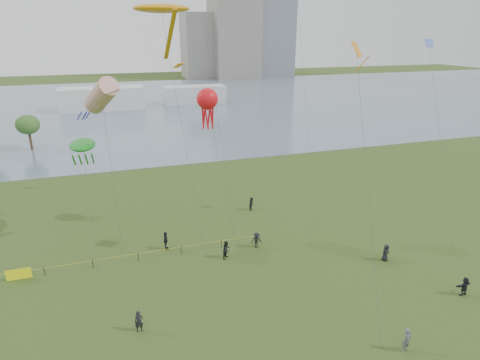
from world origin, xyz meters
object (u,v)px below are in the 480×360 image
object	(u,v)px
fence	(67,267)
kite_octopus	(207,100)
kite_flyer	(407,340)
kite_stingray	(162,9)

from	to	relation	value
fence	kite_octopus	size ratio (longest dim) A/B	1.61
kite_flyer	kite_stingray	world-z (taller)	kite_stingray
fence	kite_octopus	distance (m)	19.93
fence	kite_flyer	distance (m)	27.96
fence	kite_stingray	xyz separation A→B (m)	(10.62, 6.76, 21.44)
kite_flyer	kite_octopus	size ratio (longest dim) A/B	0.12
fence	kite_flyer	world-z (taller)	kite_flyer
kite_flyer	kite_stingray	distance (m)	33.82
kite_flyer	fence	bearing A→B (deg)	131.01
kite_flyer	kite_stingray	bearing A→B (deg)	104.43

